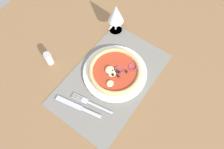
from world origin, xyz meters
TOP-DOWN VIEW (x-y plane):
  - ground_plane at (0.00, 0.00)cm, footprint 190.00×140.00cm
  - placemat at (0.00, 0.00)cm, footprint 51.11×31.74cm
  - plate at (3.14, 0.05)cm, footprint 27.39×27.39cm
  - pizza at (3.09, 0.03)cm, footprint 22.45×22.45cm
  - fork at (-13.85, 0.30)cm, footprint 4.86×17.96cm
  - knife at (-17.92, 3.15)cm, footprint 5.64×19.92cm
  - wine_glass at (22.98, 13.73)cm, footprint 7.20×7.20cm
  - pepper_shaker at (-9.02, 26.52)cm, footprint 3.20×3.20cm

SIDE VIEW (x-z plane):
  - ground_plane at x=0.00cm, z-range -2.40..0.00cm
  - placemat at x=0.00cm, z-range 0.00..0.40cm
  - fork at x=-13.85cm, z-range 0.40..0.84cm
  - knife at x=-17.92cm, z-range 0.35..0.96cm
  - plate at x=3.14cm, z-range 0.40..1.54cm
  - pizza at x=3.09cm, z-range 1.30..3.97cm
  - pepper_shaker at x=-9.02cm, z-range -0.10..6.60cm
  - wine_glass at x=22.98cm, z-range 2.61..17.51cm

